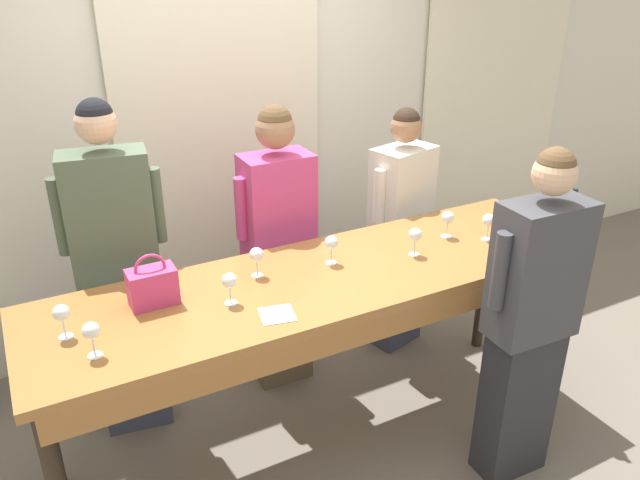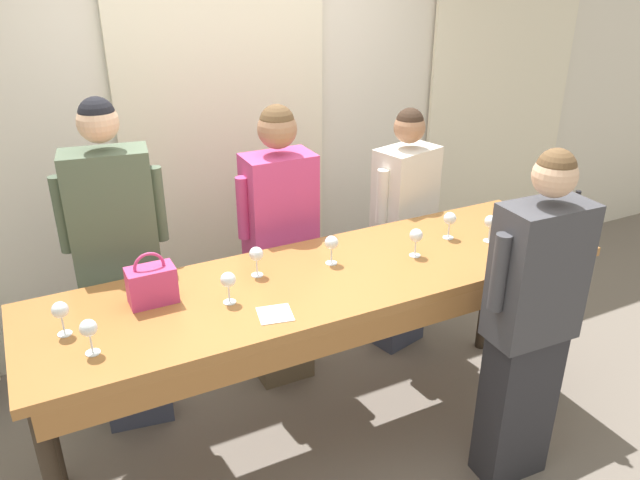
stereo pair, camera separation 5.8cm
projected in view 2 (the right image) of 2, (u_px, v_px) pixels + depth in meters
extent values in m
plane|color=#70665B|center=(326.00, 439.00, 3.48)|extent=(18.00, 18.00, 0.00)
cube|color=silver|center=(224.00, 131.00, 4.09)|extent=(12.00, 0.06, 2.80)
cube|color=#EFE5C6|center=(227.00, 142.00, 4.06)|extent=(1.37, 0.03, 2.69)
cube|color=#EFE5C6|center=(500.00, 106.00, 5.00)|extent=(1.37, 0.03, 2.69)
cube|color=#9E6633|center=(327.00, 278.00, 3.05)|extent=(2.87, 0.79, 0.05)
cube|color=#9E6633|center=(366.00, 331.00, 2.78)|extent=(2.75, 0.03, 0.12)
cylinder|color=#2D2319|center=(563.00, 331.00, 3.57)|extent=(0.07, 0.07, 1.00)
cylinder|color=#2D2319|center=(44.00, 407.00, 2.97)|extent=(0.07, 0.07, 1.00)
cylinder|color=#2D2319|center=(488.00, 283.00, 4.09)|extent=(0.07, 0.07, 1.00)
cylinder|color=black|center=(571.00, 230.00, 3.27)|extent=(0.08, 0.08, 0.20)
cone|color=black|center=(575.00, 208.00, 3.22)|extent=(0.08, 0.08, 0.04)
cylinder|color=black|center=(577.00, 198.00, 3.19)|extent=(0.03, 0.03, 0.07)
cylinder|color=white|center=(571.00, 232.00, 3.27)|extent=(0.08, 0.08, 0.08)
cube|color=#C63870|center=(152.00, 285.00, 2.76)|extent=(0.21, 0.12, 0.17)
torus|color=#C63870|center=(149.00, 267.00, 2.73)|extent=(0.14, 0.01, 0.14)
cylinder|color=white|center=(415.00, 255.00, 3.22)|extent=(0.06, 0.06, 0.00)
cylinder|color=white|center=(415.00, 248.00, 3.20)|extent=(0.01, 0.01, 0.08)
sphere|color=white|center=(416.00, 235.00, 3.17)|extent=(0.07, 0.07, 0.07)
sphere|color=beige|center=(416.00, 237.00, 3.18)|extent=(0.04, 0.04, 0.04)
cylinder|color=white|center=(488.00, 241.00, 3.38)|extent=(0.06, 0.06, 0.00)
cylinder|color=white|center=(489.00, 234.00, 3.36)|extent=(0.01, 0.01, 0.08)
sphere|color=white|center=(491.00, 221.00, 3.33)|extent=(0.07, 0.07, 0.07)
sphere|color=beige|center=(491.00, 223.00, 3.34)|extent=(0.04, 0.04, 0.04)
cylinder|color=white|center=(448.00, 238.00, 3.42)|extent=(0.06, 0.06, 0.00)
cylinder|color=white|center=(449.00, 230.00, 3.40)|extent=(0.01, 0.01, 0.08)
sphere|color=white|center=(450.00, 218.00, 3.37)|extent=(0.07, 0.07, 0.07)
cylinder|color=white|center=(546.00, 241.00, 3.38)|extent=(0.06, 0.06, 0.00)
cylinder|color=white|center=(547.00, 234.00, 3.36)|extent=(0.01, 0.01, 0.08)
sphere|color=white|center=(549.00, 222.00, 3.33)|extent=(0.07, 0.07, 0.07)
cylinder|color=white|center=(65.00, 334.00, 2.56)|extent=(0.06, 0.06, 0.00)
cylinder|color=white|center=(63.00, 325.00, 2.54)|extent=(0.01, 0.01, 0.08)
sphere|color=white|center=(60.00, 310.00, 2.51)|extent=(0.07, 0.07, 0.07)
sphere|color=beige|center=(60.00, 312.00, 2.52)|extent=(0.04, 0.04, 0.04)
cylinder|color=white|center=(554.00, 234.00, 3.46)|extent=(0.06, 0.06, 0.00)
cylinder|color=white|center=(556.00, 227.00, 3.44)|extent=(0.01, 0.01, 0.08)
sphere|color=white|center=(558.00, 215.00, 3.41)|extent=(0.07, 0.07, 0.07)
cylinder|color=white|center=(257.00, 275.00, 3.03)|extent=(0.06, 0.06, 0.00)
cylinder|color=white|center=(257.00, 267.00, 3.01)|extent=(0.01, 0.01, 0.08)
sphere|color=white|center=(256.00, 254.00, 2.98)|extent=(0.07, 0.07, 0.07)
cylinder|color=white|center=(331.00, 263.00, 3.14)|extent=(0.06, 0.06, 0.00)
cylinder|color=white|center=(331.00, 255.00, 3.12)|extent=(0.01, 0.01, 0.08)
sphere|color=white|center=(331.00, 242.00, 3.09)|extent=(0.07, 0.07, 0.07)
cylinder|color=white|center=(93.00, 353.00, 2.44)|extent=(0.06, 0.06, 0.00)
cylinder|color=white|center=(91.00, 343.00, 2.42)|extent=(0.01, 0.01, 0.08)
sphere|color=white|center=(88.00, 328.00, 2.39)|extent=(0.07, 0.07, 0.07)
cylinder|color=white|center=(230.00, 302.00, 2.79)|extent=(0.06, 0.06, 0.00)
cylinder|color=white|center=(229.00, 294.00, 2.78)|extent=(0.01, 0.01, 0.08)
sphere|color=white|center=(228.00, 280.00, 2.75)|extent=(0.07, 0.07, 0.07)
cube|color=white|center=(275.00, 314.00, 2.70)|extent=(0.17, 0.17, 0.00)
cube|color=#383D51|center=(133.00, 353.00, 3.45)|extent=(0.38, 0.24, 0.90)
cube|color=#4C5B47|center=(113.00, 219.00, 3.11)|extent=(0.44, 0.28, 0.71)
sphere|color=#DBAD89|center=(98.00, 122.00, 2.91)|extent=(0.20, 0.20, 0.20)
sphere|color=black|center=(97.00, 115.00, 2.89)|extent=(0.17, 0.17, 0.17)
cylinder|color=#4C5B47|center=(158.00, 204.00, 3.15)|extent=(0.08, 0.08, 0.39)
cylinder|color=#4C5B47|center=(62.00, 215.00, 3.03)|extent=(0.08, 0.08, 0.39)
cube|color=brown|center=(283.00, 320.00, 3.84)|extent=(0.33, 0.21, 0.82)
cube|color=#C63D7A|center=(280.00, 210.00, 3.53)|extent=(0.39, 0.25, 0.65)
sphere|color=#9E7051|center=(277.00, 129.00, 3.34)|extent=(0.22, 0.22, 0.22)
sphere|color=brown|center=(277.00, 122.00, 3.32)|extent=(0.19, 0.19, 0.19)
cylinder|color=#C63D7A|center=(314.00, 195.00, 3.60)|extent=(0.07, 0.07, 0.36)
cylinder|color=#C63D7A|center=(243.00, 208.00, 3.42)|extent=(0.07, 0.07, 0.36)
cube|color=#383D51|center=(399.00, 292.00, 4.20)|extent=(0.36, 0.28, 0.77)
cube|color=silver|center=(405.00, 195.00, 3.91)|extent=(0.43, 0.33, 0.61)
sphere|color=#9E7051|center=(410.00, 127.00, 3.73)|extent=(0.19, 0.19, 0.19)
sphere|color=#332319|center=(410.00, 122.00, 3.71)|extent=(0.17, 0.17, 0.17)
cylinder|color=silver|center=(428.00, 181.00, 4.02)|extent=(0.09, 0.09, 0.34)
cylinder|color=silver|center=(382.00, 196.00, 3.76)|extent=(0.09, 0.09, 0.34)
cube|color=#28282D|center=(516.00, 405.00, 3.11)|extent=(0.36, 0.21, 0.83)
cube|color=#3D3D42|center=(539.00, 273.00, 2.79)|extent=(0.42, 0.25, 0.66)
sphere|color=#DBAD89|center=(555.00, 175.00, 2.60)|extent=(0.19, 0.19, 0.19)
sphere|color=brown|center=(556.00, 168.00, 2.59)|extent=(0.17, 0.17, 0.17)
cylinder|color=#3D3D42|center=(499.00, 273.00, 2.69)|extent=(0.07, 0.07, 0.36)
cylinder|color=#3D3D42|center=(579.00, 254.00, 2.86)|extent=(0.07, 0.07, 0.36)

